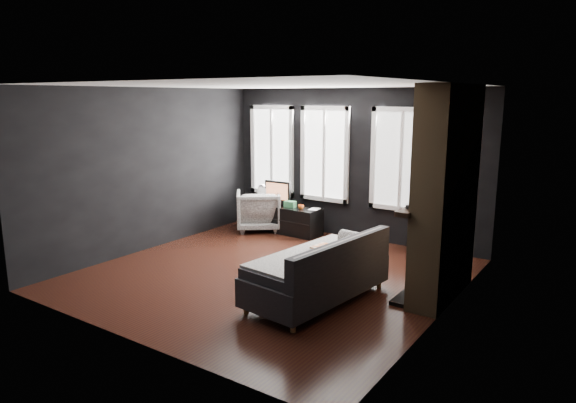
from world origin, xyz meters
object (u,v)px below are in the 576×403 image
Objects in this scene: armchair at (258,208)px; book at (310,203)px; sofa at (317,268)px; media_console at (285,219)px; mug at (301,206)px; monitor at (278,191)px; mantel_vase at (438,189)px.

armchair is 1.12m from book.
sofa is 2.38× the size of armchair.
book is at bearing 2.77° from media_console.
media_console is 6.42× the size of book.
sofa is at bearing -53.30° from mug.
media_console is at bearing -179.67° from book.
sofa is 3.64m from armchair.
mug is (0.62, -0.13, -0.20)m from monitor.
armchair is at bearing 166.56° from mantel_vase.
monitor is 3.65m from mantel_vase.
monitor is 0.78m from book.
monitor is (-2.44, 2.57, 0.34)m from sofa.
sofa is 1.35× the size of media_console.
media_console is at bearing 138.57° from sofa.
book is (0.57, 0.00, 0.37)m from media_console.
monitor is at bearing 140.45° from sofa.
mug is 0.18m from book.
mug is at bearing 161.22° from mantel_vase.
mantel_vase is (2.83, -0.96, 0.76)m from mug.
monitor reaches higher than media_console.
monitor is (0.32, 0.19, 0.35)m from armchair.
armchair is at bearing -171.96° from book.
media_console is 7.57× the size of mantel_vase.
sofa is at bearing -56.52° from book.
sofa is 10.22× the size of mantel_vase.
sofa is at bearing -47.20° from monitor.
armchair is 0.95m from mug.
mug reaches higher than media_console.
mug is 0.48× the size of book.
mantel_vase is (3.77, -0.90, 0.90)m from armchair.
mantel_vase reaches higher than media_console.
mug is at bearing 133.70° from sofa.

